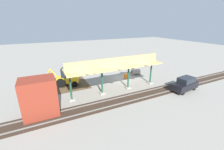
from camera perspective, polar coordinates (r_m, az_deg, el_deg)
name	(u,v)px	position (r m, az deg, el deg)	size (l,w,h in m)	color
ground_plane	(122,78)	(26.76, 3.88, -1.08)	(120.00, 120.00, 0.00)	gray
dirt_work_zone	(58,85)	(25.16, -19.86, -3.60)	(8.94, 7.00, 0.01)	brown
platform_canopy	(116,63)	(20.32, 1.48, 4.67)	(13.76, 3.20, 4.90)	#9E998E
rail_tracks	(148,94)	(21.41, 13.52, -6.94)	(60.00, 2.58, 0.15)	slate
stop_sign	(133,68)	(26.97, 7.91, 2.51)	(0.75, 0.19, 2.21)	gray
backhoe	(67,78)	(24.10, -16.80, -1.02)	(5.08, 3.03, 2.82)	yellow
dirt_mound	(48,85)	(25.91, -23.32, -3.40)	(4.04, 4.04, 1.84)	brown
concrete_pipe	(136,72)	(28.61, 9.02, 1.17)	(1.73, 1.36, 1.02)	#9E9384
brick_utility_building	(39,97)	(17.34, -25.91, -7.62)	(3.41, 2.56, 4.06)	maroon
distant_parked_car	(185,84)	(23.86, 26.05, -3.16)	(4.38, 2.24, 1.98)	black
traffic_barrel	(126,76)	(26.26, 5.22, -0.48)	(0.56, 0.56, 0.90)	orange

